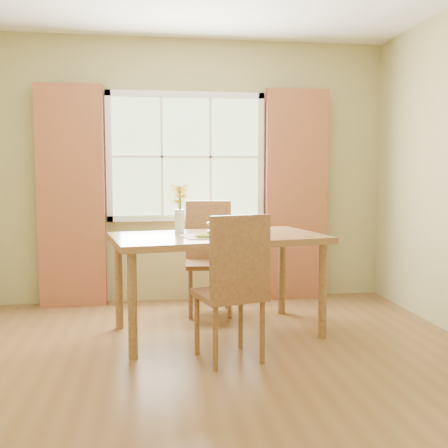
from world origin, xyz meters
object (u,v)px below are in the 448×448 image
at_px(water_glass, 249,229).
at_px(chair_near, 234,282).
at_px(dining_table, 218,245).
at_px(chair_far, 209,251).
at_px(croissant_sandwich, 215,227).
at_px(flower_vase, 179,203).

bearing_deg(water_glass, chair_near, -109.49).
xyz_separation_m(dining_table, chair_far, (0.01, 0.71, -0.16)).
xyz_separation_m(chair_near, water_glass, (0.22, 0.62, 0.30)).
distance_m(chair_near, water_glass, 0.73).
height_order(dining_table, chair_far, chair_far).
relative_size(chair_far, water_glass, 9.29).
bearing_deg(dining_table, chair_near, -98.19).
xyz_separation_m(dining_table, croissant_sandwich, (-0.03, -0.09, 0.16)).
relative_size(water_glass, flower_vase, 0.28).
height_order(chair_near, croissant_sandwich, chair_near).
xyz_separation_m(dining_table, flower_vase, (-0.30, 0.17, 0.34)).
height_order(chair_far, croissant_sandwich, chair_far).
bearing_deg(chair_far, croissant_sandwich, -88.49).
relative_size(chair_near, croissant_sandwich, 6.15).
bearing_deg(chair_far, water_glass, -69.37).
xyz_separation_m(chair_far, flower_vase, (-0.31, -0.54, 0.50)).
height_order(dining_table, chair_near, chair_near).
bearing_deg(flower_vase, chair_near, -69.69).
xyz_separation_m(chair_far, water_glass, (0.24, -0.80, 0.30)).
relative_size(chair_near, chair_far, 0.99).
xyz_separation_m(chair_near, croissant_sandwich, (-0.05, 0.62, 0.32)).
distance_m(chair_near, flower_vase, 1.07).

